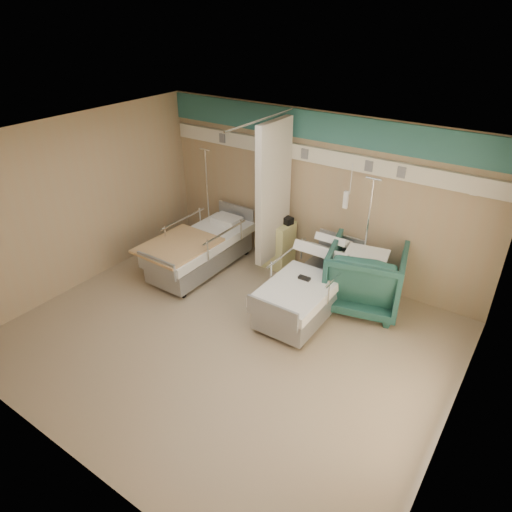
# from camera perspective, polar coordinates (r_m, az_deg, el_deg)

# --- Properties ---
(ground) EXTENTS (6.00, 5.00, 0.00)m
(ground) POSITION_cam_1_polar(r_m,az_deg,el_deg) (6.72, -3.51, -10.27)
(ground) COLOR gray
(ground) RESTS_ON ground
(room_walls) EXTENTS (6.04, 5.04, 2.82)m
(room_walls) POSITION_cam_1_polar(r_m,az_deg,el_deg) (5.91, -2.78, 5.20)
(room_walls) COLOR tan
(room_walls) RESTS_ON ground
(bed_right) EXTENTS (1.00, 2.16, 0.63)m
(bed_right) POSITION_cam_1_polar(r_m,az_deg,el_deg) (7.15, 6.66, -4.53)
(bed_right) COLOR white
(bed_right) RESTS_ON ground
(bed_left) EXTENTS (1.00, 2.16, 0.63)m
(bed_left) POSITION_cam_1_polar(r_m,az_deg,el_deg) (8.23, -6.88, 0.33)
(bed_left) COLOR white
(bed_left) RESTS_ON ground
(bedside_cabinet) EXTENTS (0.50, 0.48, 0.85)m
(bedside_cabinet) POSITION_cam_1_polar(r_m,az_deg,el_deg) (8.25, 2.71, 1.49)
(bedside_cabinet) COLOR #DFDD8B
(bedside_cabinet) RESTS_ON ground
(visitor_armchair) EXTENTS (1.37, 1.40, 1.06)m
(visitor_armchair) POSITION_cam_1_polar(r_m,az_deg,el_deg) (7.29, 13.51, -2.49)
(visitor_armchair) COLOR #1D4942
(visitor_armchair) RESTS_ON ground
(waffle_blanket) EXTENTS (0.73, 0.67, 0.07)m
(waffle_blanket) POSITION_cam_1_polar(r_m,az_deg,el_deg) (6.98, 13.79, 1.28)
(waffle_blanket) COLOR white
(waffle_blanket) RESTS_ON visitor_armchair
(iv_stand_right) EXTENTS (0.36, 0.36, 2.04)m
(iv_stand_right) POSITION_cam_1_polar(r_m,az_deg,el_deg) (7.58, 13.04, -2.12)
(iv_stand_right) COLOR silver
(iv_stand_right) RESTS_ON ground
(iv_stand_left) EXTENTS (0.35, 0.35, 1.94)m
(iv_stand_left) POSITION_cam_1_polar(r_m,az_deg,el_deg) (9.01, -5.87, 3.71)
(iv_stand_left) COLOR silver
(iv_stand_left) RESTS_ON ground
(call_remote) EXTENTS (0.19, 0.09, 0.04)m
(call_remote) POSITION_cam_1_polar(r_m,az_deg,el_deg) (6.86, 6.06, -2.76)
(call_remote) COLOR black
(call_remote) RESTS_ON bed_right
(tan_blanket) EXTENTS (1.05, 1.30, 0.04)m
(tan_blanket) POSITION_cam_1_polar(r_m,az_deg,el_deg) (7.83, -9.71, 1.31)
(tan_blanket) COLOR tan
(tan_blanket) RESTS_ON bed_left
(toiletry_bag) EXTENTS (0.26, 0.19, 0.12)m
(toiletry_bag) POSITION_cam_1_polar(r_m,az_deg,el_deg) (8.03, 3.83, 4.51)
(toiletry_bag) COLOR black
(toiletry_bag) RESTS_ON bedside_cabinet
(white_cup) EXTENTS (0.11, 0.11, 0.13)m
(white_cup) POSITION_cam_1_polar(r_m,az_deg,el_deg) (8.22, 2.07, 5.18)
(white_cup) COLOR white
(white_cup) RESTS_ON bedside_cabinet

